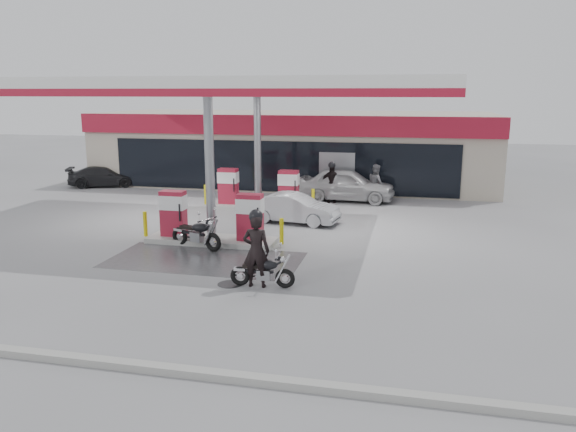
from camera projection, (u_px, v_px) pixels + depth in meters
The scene contains 16 objects.
ground at pixel (190, 259), 17.67m from camera, with size 90.00×90.00×0.00m, color gray.
wet_patch at pixel (205, 260), 17.56m from camera, with size 6.00×3.00×0.00m, color #4C4C4F.
drain_cover at pixel (230, 284), 15.33m from camera, with size 0.70×0.70×0.01m, color #38383A.
kerb at pixel (52, 356), 10.98m from camera, with size 28.00×0.25×0.15m, color gray.
store_building at pixel (295, 147), 32.41m from camera, with size 22.00×8.22×4.00m.
canopy at pixel (235, 88), 21.29m from camera, with size 16.00×10.02×5.51m.
pump_island_near at pixel (211, 223), 19.42m from camera, with size 5.14×1.30×1.78m.
pump_island_far at pixel (258, 193), 25.14m from camera, with size 5.14×1.30×1.78m.
main_motorcycle at pixel (263, 272), 15.05m from camera, with size 1.78×0.68×0.91m.
biker_main at pixel (256, 251), 14.95m from camera, with size 0.73×0.48×1.99m, color black.
parked_motorcycle at pixel (197, 235), 18.74m from camera, with size 2.03×1.06×1.08m.
sedan_white at pixel (347, 185), 26.96m from camera, with size 1.84×4.58×1.56m, color #BABABC.
attendant at pixel (376, 183), 26.68m from camera, with size 0.88×0.68×1.80m, color slate.
hatchback_silver at pixel (294, 208), 22.41m from camera, with size 1.26×3.62×1.19m, color #AEB1B6.
parked_car_left at pixel (104, 176), 31.12m from camera, with size 1.56×3.84×1.12m, color black.
biker_walking at pixel (331, 183), 26.55m from camera, with size 1.07×0.45×1.83m, color black.
Camera 1 is at (6.74, -15.87, 5.14)m, focal length 35.00 mm.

